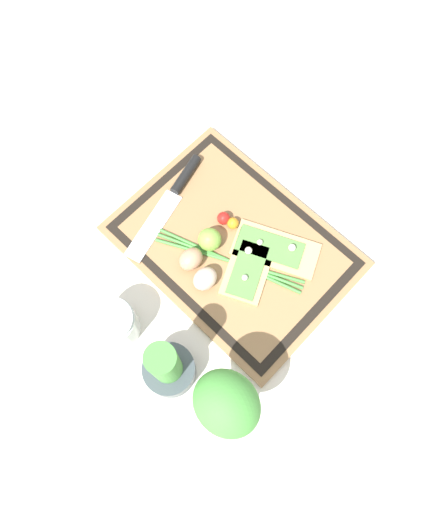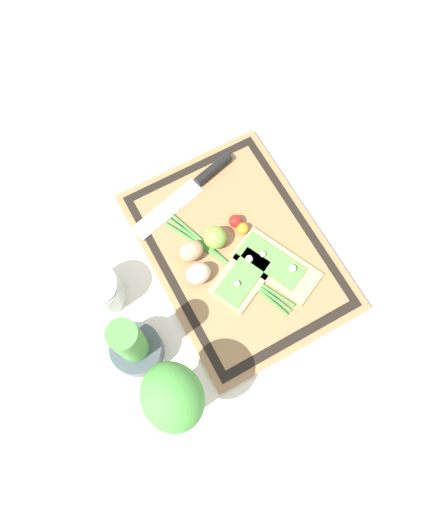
% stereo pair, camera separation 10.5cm
% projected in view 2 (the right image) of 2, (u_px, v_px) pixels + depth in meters
% --- Properties ---
extents(ground_plane, '(6.00, 6.00, 0.00)m').
position_uv_depth(ground_plane, '(238.00, 252.00, 1.09)').
color(ground_plane, silver).
extents(cutting_board, '(0.49, 0.36, 0.02)m').
position_uv_depth(cutting_board, '(238.00, 250.00, 1.08)').
color(cutting_board, '#997047').
rests_on(cutting_board, ground_plane).
extents(pizza_slice_near, '(0.20, 0.15, 0.02)m').
position_uv_depth(pizza_slice_near, '(276.00, 264.00, 1.06)').
color(pizza_slice_near, tan).
rests_on(pizza_slice_near, cutting_board).
extents(pizza_slice_far, '(0.15, 0.18, 0.02)m').
position_uv_depth(pizza_slice_far, '(245.00, 274.00, 1.05)').
color(pizza_slice_far, tan).
rests_on(pizza_slice_far, cutting_board).
extents(knife, '(0.10, 0.28, 0.02)m').
position_uv_depth(knife, '(199.00, 181.00, 1.12)').
color(knife, silver).
rests_on(knife, cutting_board).
extents(egg_brown, '(0.04, 0.05, 0.04)m').
position_uv_depth(egg_brown, '(191.00, 251.00, 1.05)').
color(egg_brown, tan).
rests_on(egg_brown, cutting_board).
extents(egg_pink, '(0.04, 0.05, 0.04)m').
position_uv_depth(egg_pink, '(198.00, 274.00, 1.03)').
color(egg_pink, beige).
rests_on(egg_pink, cutting_board).
extents(lime, '(0.05, 0.05, 0.05)m').
position_uv_depth(lime, '(215.00, 237.00, 1.06)').
color(lime, '#7FB742').
rests_on(lime, cutting_board).
extents(cherry_tomato_red, '(0.03, 0.03, 0.03)m').
position_uv_depth(cherry_tomato_red, '(235.00, 221.00, 1.08)').
color(cherry_tomato_red, red).
rests_on(cherry_tomato_red, cutting_board).
extents(cherry_tomato_yellow, '(0.03, 0.03, 0.03)m').
position_uv_depth(cherry_tomato_yellow, '(243.00, 228.00, 1.08)').
color(cherry_tomato_yellow, orange).
rests_on(cherry_tomato_yellow, cutting_board).
extents(scallion_bunch, '(0.32, 0.16, 0.01)m').
position_uv_depth(scallion_bunch, '(228.00, 263.00, 1.06)').
color(scallion_bunch, '#47933D').
rests_on(scallion_bunch, cutting_board).
extents(herb_pot, '(0.10, 0.10, 0.20)m').
position_uv_depth(herb_pot, '(134.00, 347.00, 0.95)').
color(herb_pot, '#3D474C').
rests_on(herb_pot, ground_plane).
extents(sauce_jar, '(0.09, 0.09, 0.09)m').
position_uv_depth(sauce_jar, '(101.00, 291.00, 1.02)').
color(sauce_jar, silver).
rests_on(sauce_jar, ground_plane).
extents(herb_glass, '(0.12, 0.11, 0.21)m').
position_uv_depth(herb_glass, '(174.00, 398.00, 0.87)').
color(herb_glass, silver).
rests_on(herb_glass, ground_plane).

